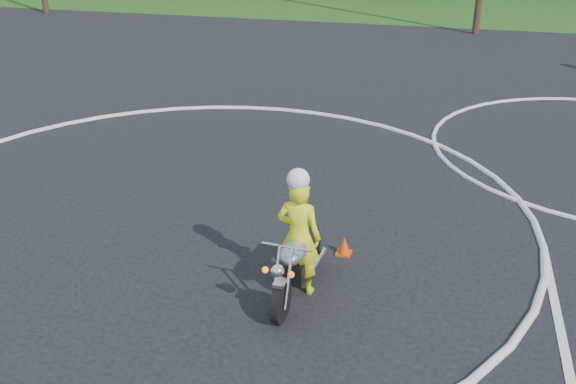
# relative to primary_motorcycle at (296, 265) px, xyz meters

# --- Properties ---
(ground) EXTENTS (120.00, 120.00, 0.00)m
(ground) POSITION_rel_primary_motorcycle_xyz_m (-2.46, -0.74, -0.50)
(ground) COLOR black
(ground) RESTS_ON ground
(grass_strip) EXTENTS (120.00, 10.00, 0.02)m
(grass_strip) POSITION_rel_primary_motorcycle_xyz_m (-2.46, 26.26, -0.49)
(grass_strip) COLOR #1E4714
(grass_strip) RESTS_ON ground
(course_markings) EXTENTS (19.05, 19.05, 0.12)m
(course_markings) POSITION_rel_primary_motorcycle_xyz_m (-0.29, 3.62, -0.49)
(course_markings) COLOR silver
(course_markings) RESTS_ON ground
(primary_motorcycle) EXTENTS (0.68, 1.95, 1.03)m
(primary_motorcycle) POSITION_rel_primary_motorcycle_xyz_m (0.00, 0.00, 0.00)
(primary_motorcycle) COLOR black
(primary_motorcycle) RESTS_ON ground
(rider_primary_grp) EXTENTS (0.66, 0.46, 1.91)m
(rider_primary_grp) POSITION_rel_primary_motorcycle_xyz_m (-0.00, 0.14, 0.42)
(rider_primary_grp) COLOR #F2FD1A
(rider_primary_grp) RESTS_ON ground
(traffic_cones) EXTENTS (21.00, 12.30, 0.30)m
(traffic_cones) POSITION_rel_primary_motorcycle_xyz_m (2.27, 1.43, -0.36)
(traffic_cones) COLOR #E4420C
(traffic_cones) RESTS_ON ground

